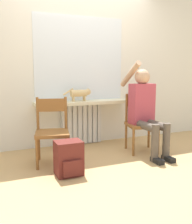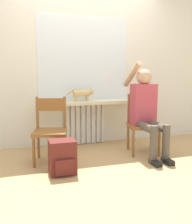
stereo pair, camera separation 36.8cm
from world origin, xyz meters
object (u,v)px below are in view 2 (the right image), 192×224
at_px(backpack, 62,157).
at_px(person, 147,108).
at_px(chair_right, 143,123).
at_px(cat, 83,93).
at_px(chair_left, 50,129).

bearing_deg(backpack, person, 15.58).
height_order(chair_right, cat, cat).
relative_size(chair_right, backpack, 2.13).
bearing_deg(cat, chair_right, -37.64).
xyz_separation_m(chair_right, person, (-0.01, -0.12, 0.23)).
bearing_deg(chair_right, chair_left, -166.48).
distance_m(chair_left, person, 1.36).
relative_size(chair_right, cat, 1.88).
distance_m(chair_left, cat, 0.93).
xyz_separation_m(cat, backpack, (-0.53, -1.05, -0.65)).
bearing_deg(chair_left, backpack, -67.67).
relative_size(person, cat, 2.95).
height_order(chair_left, cat, cat).
bearing_deg(person, chair_right, 85.63).
relative_size(chair_right, person, 0.64).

